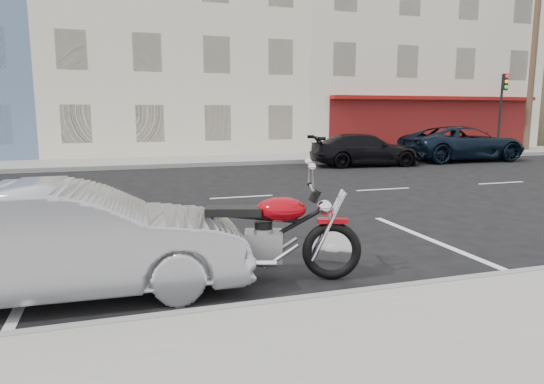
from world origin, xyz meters
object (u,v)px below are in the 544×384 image
Objects in this scene: sedan_silver at (71,240)px; car_far at (365,150)px; fire_hydrant at (472,144)px; utility_pole at (533,59)px; motorcycle at (334,238)px; suv_far at (463,143)px; traffic_light at (502,102)px.

sedan_silver reaches higher than car_far.
fire_hydrant is 22.55m from sedan_silver.
utility_pole is 23.56m from motorcycle.
fire_hydrant is 3.67m from suv_far.
traffic_light reaches higher than suv_far.
suv_far is (14.82, 11.74, 0.09)m from sedan_silver.
motorcycle is at bearing -134.32° from fire_hydrant.
suv_far is at bearing -49.61° from sedan_silver.
utility_pole is 2.37× the size of traffic_light.
traffic_light reaches higher than sedan_silver.
utility_pole is 2.08× the size of car_far.
car_far is (-11.15, -3.18, -4.11)m from utility_pole.
suv_far is at bearing -156.66° from utility_pole.
traffic_light is at bearing 59.73° from motorcycle.
suv_far is 1.24× the size of car_far.
car_far is (9.80, 11.21, -0.03)m from sedan_silver.
sedan_silver is at bearing 129.46° from suv_far.
fire_hydrant is 0.18× the size of sedan_silver.
sedan_silver is (-3.10, 0.40, 0.12)m from motorcycle.
fire_hydrant is (-3.50, -0.10, -4.21)m from utility_pole.
motorcycle is (-15.85, -14.52, -2.01)m from traffic_light.
sedan_silver is at bearing -170.20° from motorcycle.
utility_pole is 2.25× the size of sedan_silver.
sedan_silver is at bearing -145.51° from utility_pole.
traffic_light reaches higher than motorcycle.
car_far is at bearing -164.10° from utility_pole.
car_far is (-9.15, -2.91, -1.93)m from traffic_light.
suv_far is (-6.13, -2.64, -3.99)m from utility_pole.
car_far is (6.70, 11.62, 0.08)m from motorcycle.
traffic_light is 0.95× the size of sedan_silver.
sedan_silver is (-20.95, -14.39, -4.08)m from utility_pole.
traffic_light is 0.88× the size of car_far.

